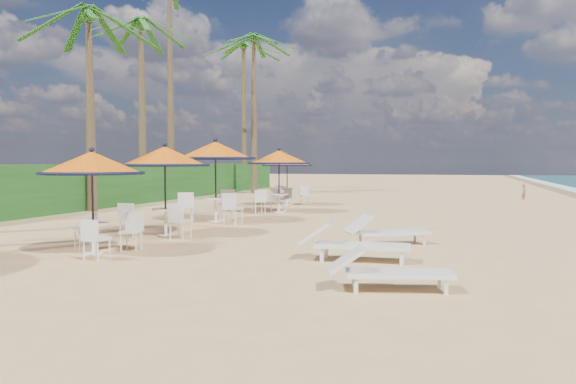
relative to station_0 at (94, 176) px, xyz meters
name	(u,v)px	position (x,y,z in m)	size (l,w,h in m)	color
ground	(340,273)	(5.22, -0.45, -1.61)	(160.00, 160.00, 0.00)	tan
scrub_hedge	(84,186)	(-8.28, 10.55, -0.71)	(3.00, 40.00, 1.80)	#194716
station_0	(94,176)	(0.00, 0.00, 0.00)	(2.11, 2.11, 2.20)	black
station_1	(164,165)	(-0.08, 2.95, 0.22)	(2.30, 2.30, 2.40)	black
station_2	(215,161)	(-0.25, 6.48, 0.33)	(2.55, 2.64, 2.66)	black
station_3	(278,165)	(0.59, 10.25, 0.18)	(2.35, 2.48, 2.45)	black
station_4	(288,165)	(-0.16, 13.86, 0.16)	(2.23, 2.23, 2.33)	black
lounger_near	(386,270)	(6.14, -1.55, -1.31)	(1.89, 0.99, 0.65)	white
lounger_mid	(351,243)	(5.18, 0.76, -1.26)	(2.14, 0.81, 0.75)	white
lounger_far	(384,231)	(5.50, 3.07, -1.28)	(1.98, 1.51, 0.70)	white
palm_3	(89,27)	(-6.58, 8.79, 5.46)	(5.00, 5.00, 7.79)	brown
palm_4	(141,35)	(-7.54, 14.02, 6.37)	(5.00, 5.00, 8.75)	brown
palm_6	(254,47)	(-4.98, 22.47, 7.27)	(5.00, 5.00, 9.71)	brown
palm_7	(244,54)	(-7.35, 26.76, 7.75)	(5.00, 5.00, 10.23)	brown
person	(524,192)	(10.16, 20.27, -1.17)	(0.32, 0.21, 0.88)	#935F4B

